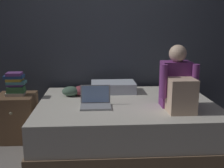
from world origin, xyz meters
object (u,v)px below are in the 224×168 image
Objects in this scene: bed at (126,123)px; clothes_pile at (76,91)px; book_stack at (15,84)px; laptop at (96,101)px; pillow at (113,87)px; person_sitting at (178,85)px; nightstand at (17,117)px.

bed is 0.73m from clothes_pile.
book_stack is at bearing 169.27° from bed.
laptop reaches higher than pillow.
clothes_pile is (-0.47, -0.14, -0.01)m from pillow.
person_sitting is at bearing -7.79° from laptop.
clothes_pile is at bearing -162.97° from pillow.
book_stack is (-1.17, -0.21, 0.10)m from pillow.
person_sitting reaches higher than book_stack.
laptop is 1.03m from book_stack.
pillow is at bearing 129.95° from person_sitting.
person_sitting reaches higher than nightstand.
laptop is 0.66m from pillow.
laptop is (-0.84, 0.12, -0.20)m from person_sitting.
laptop is (-0.35, -0.17, 0.32)m from bed.
book_stack is (-0.94, 0.41, 0.11)m from laptop.
bed is at bearing 150.27° from person_sitting.
bed is 1.38m from book_stack.
pillow is (-0.12, 0.45, 0.33)m from bed.
clothes_pile is (-0.24, 0.48, 0.00)m from laptop.
person_sitting is 0.98m from pillow.
laptop is at bearing 172.21° from person_sitting.
person_sitting is (1.80, -0.53, 0.50)m from nightstand.
pillow is at bearing 9.98° from book_stack.
nightstand is 0.78m from clothes_pile.
nightstand is at bearing -170.30° from pillow.
clothes_pile is (0.72, 0.06, 0.30)m from nightstand.
pillow is (0.23, 0.62, 0.01)m from laptop.
book_stack reaches higher than clothes_pile.
book_stack reaches higher than bed.
clothes_pile is at bearing 5.12° from book_stack.
nightstand is at bearing 163.51° from person_sitting.
pillow reaches higher than clothes_pile.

